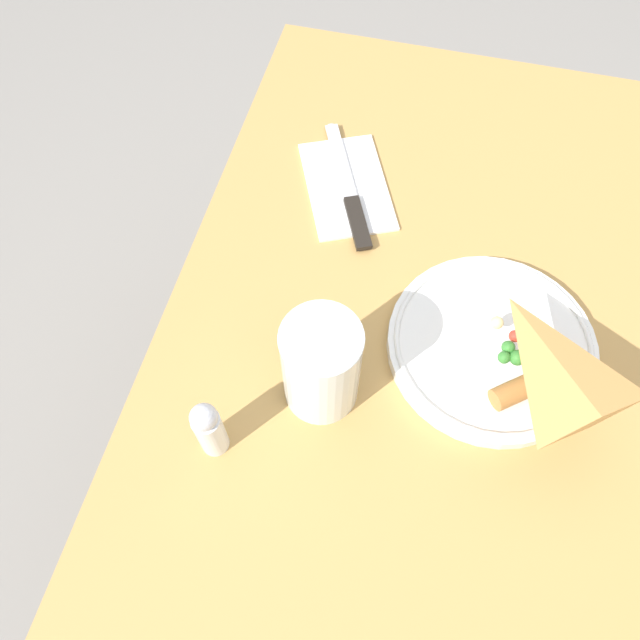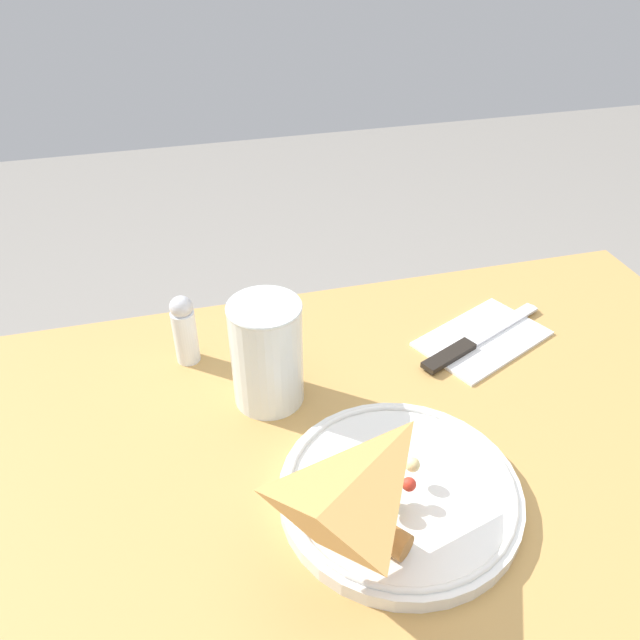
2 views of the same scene
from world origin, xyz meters
name	(u,v)px [view 1 (image 1 of 2)]	position (x,y,z in m)	size (l,w,h in m)	color
ground_plane	(403,497)	(0.00, 0.00, 0.00)	(6.00, 6.00, 0.00)	gray
dining_table	(458,389)	(0.00, 0.00, 0.60)	(0.97, 0.71, 0.72)	tan
plate_pizza	(493,342)	(0.00, -0.01, 0.73)	(0.23, 0.23, 0.05)	white
milk_glass	(321,369)	(-0.09, 0.16, 0.78)	(0.08, 0.08, 0.13)	white
napkin_folded	(347,186)	(0.19, 0.19, 0.72)	(0.19, 0.16, 0.00)	white
butter_knife	(349,190)	(0.18, 0.19, 0.73)	(0.20, 0.10, 0.01)	black
salt_shaker	(209,429)	(-0.17, 0.25, 0.77)	(0.03, 0.03, 0.09)	white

